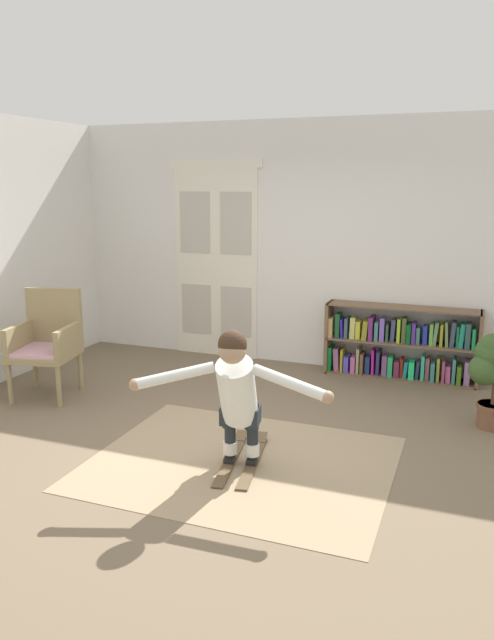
# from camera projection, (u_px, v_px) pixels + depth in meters

# --- Properties ---
(ground_plane) EXTENTS (7.20, 7.20, 0.00)m
(ground_plane) POSITION_uv_depth(u_px,v_px,m) (222.00, 444.00, 5.18)
(ground_plane) COLOR brown
(back_wall) EXTENTS (6.00, 0.10, 2.90)m
(back_wall) POSITION_uv_depth(u_px,v_px,m) (307.00, 245.00, 7.23)
(back_wall) COLOR silver
(back_wall) RESTS_ON ground
(double_door) EXTENTS (1.22, 0.05, 2.45)m
(double_door) POSITION_uv_depth(u_px,v_px,m) (216.00, 260.00, 7.62)
(double_door) COLOR silver
(double_door) RESTS_ON ground
(rug) EXTENTS (2.34, 1.90, 0.01)m
(rug) POSITION_uv_depth(u_px,v_px,m) (241.00, 463.00, 4.83)
(rug) COLOR #9C8565
(rug) RESTS_ON ground
(bookshelf) EXTENTS (1.70, 0.30, 0.83)m
(bookshelf) POSITION_uv_depth(u_px,v_px,m) (399.00, 347.00, 6.87)
(bookshelf) COLOR brown
(bookshelf) RESTS_ON ground
(wicker_chair) EXTENTS (0.71, 0.71, 1.10)m
(wicker_chair) POSITION_uv_depth(u_px,v_px,m) (47.00, 341.00, 6.28)
(wicker_chair) COLOR #928057
(wicker_chair) RESTS_ON ground
(potted_plant) EXTENTS (0.47, 0.36, 0.87)m
(potted_plant) POSITION_uv_depth(u_px,v_px,m) (494.00, 366.00, 5.45)
(potted_plant) COLOR brown
(potted_plant) RESTS_ON ground
(skis_pair) EXTENTS (0.43, 0.97, 0.07)m
(skis_pair) POSITION_uv_depth(u_px,v_px,m) (242.00, 459.00, 4.86)
(skis_pair) COLOR brown
(skis_pair) RESTS_ON rug
(person_skier) EXTENTS (1.46, 0.73, 1.09)m
(person_skier) POSITION_uv_depth(u_px,v_px,m) (237.00, 389.00, 4.52)
(person_skier) COLOR white
(person_skier) RESTS_ON skis_pair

